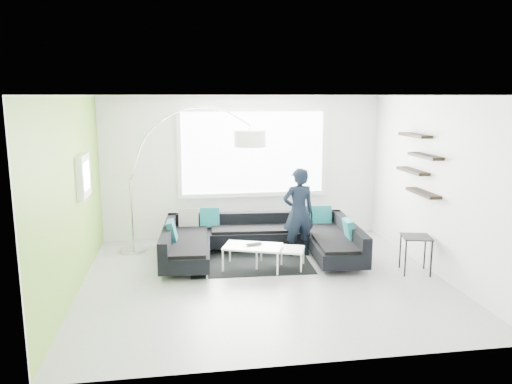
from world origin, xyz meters
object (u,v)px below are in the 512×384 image
Objects in this scene: side_table at (415,255)px; laptop at (255,245)px; sectional_sofa at (260,241)px; arc_lamp at (130,180)px; coffee_table at (267,256)px; person at (298,212)px.

laptop is (-2.51, 0.58, 0.10)m from side_table.
arc_lamp is at bearing 164.55° from sectional_sofa.
coffee_table is 0.76× the size of person.
coffee_table is 1.98× the size of side_table.
side_table is at bearing -28.78° from laptop.
arc_lamp is 8.20× the size of laptop.
laptop is at bearing 167.07° from side_table.
coffee_table is (0.03, -0.49, -0.12)m from sectional_sofa.
side_table is at bearing 137.54° from person.
sectional_sofa is at bearing 0.32° from person.
coffee_table is at bearing -17.56° from arc_lamp.
sectional_sofa reaches higher than side_table.
person is at bearing -1.48° from arc_lamp.
arc_lamp reaches higher than sectional_sofa.
laptop is at bearing -157.25° from coffee_table.
person is (2.92, -0.69, -0.53)m from arc_lamp.
person reaches higher than side_table.
sectional_sofa reaches higher than laptop.
side_table reaches higher than coffee_table.
sectional_sofa is at bearing -7.48° from arc_lamp.
laptop is (-0.20, -0.01, 0.21)m from coffee_table.
sectional_sofa reaches higher than coffee_table.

